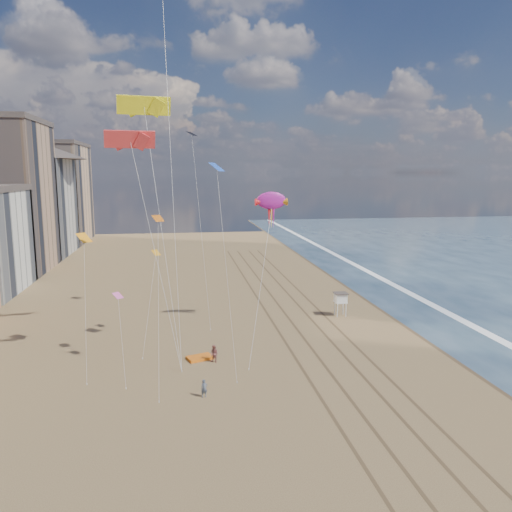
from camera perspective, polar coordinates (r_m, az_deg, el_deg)
The scene contains 11 objects.
ground at distance 37.13m, azimuth 13.49°, elevation -21.33°, with size 260.00×260.00×0.00m, color brown.
wet_sand at distance 78.55m, azimuth 15.35°, elevation -4.75°, with size 260.00×260.00×0.00m, color #42301E.
foam at distance 80.34m, azimuth 18.10°, elevation -4.57°, with size 260.00×260.00×0.00m, color white.
tracks at distance 64.11m, azimuth 5.42°, elevation -7.66°, with size 7.68×120.00×0.01m.
lifeguard_stand at distance 67.38m, azimuth 9.64°, elevation -4.77°, with size 1.74×1.74×3.15m.
grounded_kite at distance 52.47m, azimuth -6.44°, elevation -11.48°, with size 2.52×1.60×0.29m, color orange.
show_kite at distance 60.78m, azimuth 1.77°, elevation 6.30°, with size 4.42×7.62×21.04m.
kite_flyer_a at distance 44.05m, azimuth -5.94°, elevation -14.82°, with size 0.56×0.37×1.54m, color #4E5665.
kite_flyer_b at distance 51.17m, azimuth -4.80°, elevation -11.08°, with size 0.88×0.69×1.82m, color #8F4D49.
parafoils at distance 54.83m, azimuth -12.42°, elevation 21.18°, with size 7.90×10.52×21.09m.
small_kites at distance 54.27m, azimuth -11.31°, elevation 5.74°, with size 15.54×18.89×17.38m.
Camera 1 is at (-12.70, -29.35, 18.87)m, focal length 35.00 mm.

